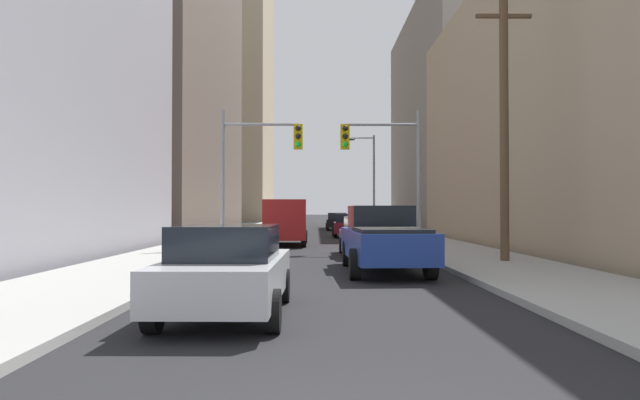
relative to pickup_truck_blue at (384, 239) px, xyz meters
name	(u,v)px	position (x,y,z in m)	size (l,w,h in m)	color
sidewalk_left	(262,227)	(-7.19, 37.74, -0.86)	(3.81, 160.00, 0.15)	#9E9E99
sidewalk_right	(374,227)	(3.73, 37.74, -0.86)	(3.81, 160.00, 0.15)	#9E9E99
pickup_truck_blue	(384,239)	(0.00, 0.00, 0.00)	(2.21, 5.47, 1.90)	navy
cargo_van_red	(285,220)	(-3.48, 11.96, 0.35)	(2.16, 5.27, 2.26)	maroon
sedan_silver	(227,270)	(-3.44, -6.60, -0.16)	(1.95, 4.24, 1.52)	#B7BABF
sedan_navy	(366,236)	(-0.01, 5.46, -0.16)	(1.95, 4.24, 1.52)	#141E4C
sedan_maroon	(348,225)	(0.13, 19.92, -0.16)	(1.95, 4.26, 1.52)	maroon
sedan_black	(337,221)	(-0.07, 32.38, -0.16)	(1.95, 4.26, 1.52)	black
traffic_signal_near_left	(257,157)	(-4.42, 7.49, 3.09)	(3.47, 0.44, 6.00)	gray
traffic_signal_near_right	(385,157)	(0.99, 7.49, 3.09)	(3.42, 0.44, 6.00)	gray
utility_pole_right	(504,110)	(4.11, 1.80, 4.05)	(2.20, 0.28, 9.43)	brown
street_lamp_right	(370,174)	(2.21, 26.47, 3.57)	(2.08, 0.32, 7.50)	gray
building_left_mid_office	(120,55)	(-19.36, 33.21, 14.63)	(17.92, 28.18, 31.13)	#66564C
building_right_mid_block	(539,120)	(19.25, 36.16, 9.35)	(24.48, 26.65, 20.58)	gray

